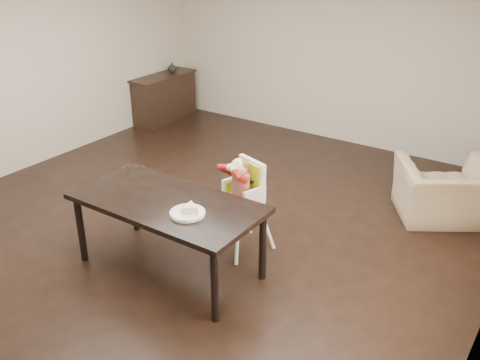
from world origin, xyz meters
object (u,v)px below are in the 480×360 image
object	(u,v)px
armchair	(447,183)
sideboard	(165,98)
dining_table	(167,208)
high_chair	(242,185)

from	to	relation	value
armchair	sideboard	world-z (taller)	armchair
dining_table	sideboard	xyz separation A→B (m)	(-3.08, 3.41, -0.27)
dining_table	sideboard	bearing A→B (deg)	132.11
armchair	sideboard	bearing A→B (deg)	-42.85
dining_table	armchair	distance (m)	3.17
dining_table	high_chair	xyz separation A→B (m)	(0.34, 0.75, 0.03)
armchair	high_chair	bearing A→B (deg)	15.91
high_chair	sideboard	xyz separation A→B (m)	(-3.42, 2.66, -0.31)
dining_table	sideboard	size ratio (longest dim) A/B	1.43
high_chair	armchair	xyz separation A→B (m)	(1.56, 1.79, -0.26)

